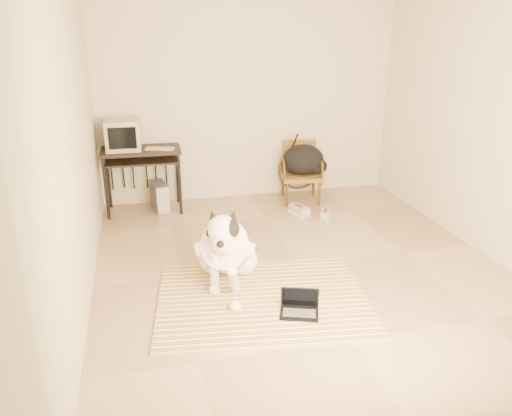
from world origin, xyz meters
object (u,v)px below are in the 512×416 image
object	(u,v)px
pc_tower	(160,197)
laptop	(299,306)
dog	(227,250)
rattan_chair	(301,172)
backpack	(305,161)
computer_desk	(141,158)
crt_monitor	(123,135)

from	to	relation	value
pc_tower	laptop	bearing A→B (deg)	-70.56
laptop	dog	bearing A→B (deg)	125.82
laptop	rattan_chair	size ratio (longest dim) A/B	0.47
backpack	computer_desk	bearing A→B (deg)	177.59
pc_tower	rattan_chair	distance (m)	1.92
dog	rattan_chair	size ratio (longest dim) A/B	1.49
backpack	pc_tower	bearing A→B (deg)	177.88
rattan_chair	dog	bearing A→B (deg)	-123.87
pc_tower	crt_monitor	bearing A→B (deg)	172.11
laptop	crt_monitor	distance (m)	3.30
computer_desk	pc_tower	bearing A→B (deg)	-5.30
computer_desk	backpack	size ratio (longest dim) A/B	1.64
crt_monitor	rattan_chair	bearing A→B (deg)	-1.90
computer_desk	crt_monitor	world-z (taller)	crt_monitor
laptop	rattan_chair	world-z (taller)	rattan_chair
backpack	rattan_chair	bearing A→B (deg)	131.06
laptop	computer_desk	distance (m)	3.12
dog	computer_desk	bearing A→B (deg)	107.88
dog	pc_tower	distance (m)	2.18
rattan_chair	crt_monitor	bearing A→B (deg)	178.10
crt_monitor	dog	bearing A→B (deg)	-67.82
dog	pc_tower	bearing A→B (deg)	103.21
pc_tower	backpack	world-z (taller)	backpack
laptop	backpack	bearing A→B (deg)	70.60
computer_desk	rattan_chair	size ratio (longest dim) A/B	1.25
laptop	crt_monitor	xyz separation A→B (m)	(-1.38, 2.86, 0.93)
rattan_chair	backpack	xyz separation A→B (m)	(0.04, -0.05, 0.16)
computer_desk	dog	bearing A→B (deg)	-72.12
computer_desk	rattan_chair	world-z (taller)	computer_desk
computer_desk	crt_monitor	bearing A→B (deg)	169.62
dog	crt_monitor	bearing A→B (deg)	112.18
dog	crt_monitor	distance (m)	2.44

